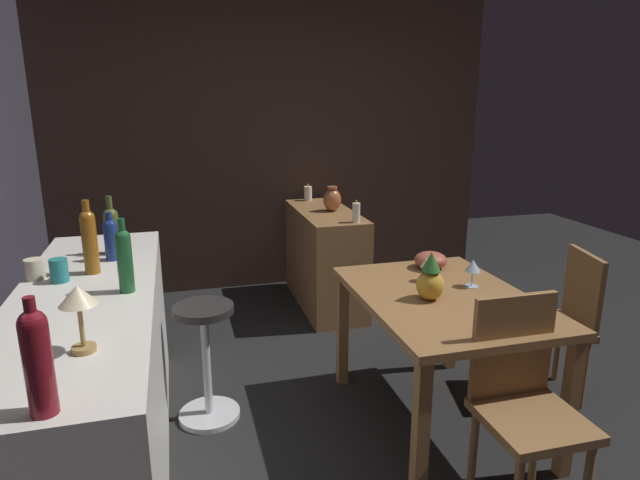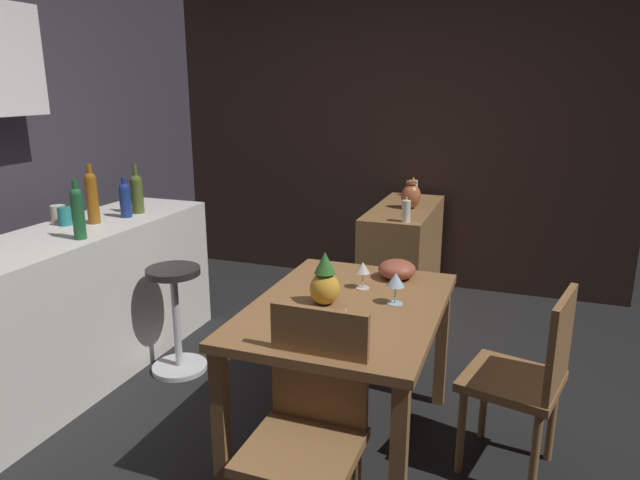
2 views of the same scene
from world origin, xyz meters
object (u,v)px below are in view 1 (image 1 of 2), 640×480
cup_cream (35,269)px  pillar_candle_short (356,213)px  dining_table (443,312)px  vase_copper (332,200)px  sideboard_cabinet (325,258)px  cup_teal (59,270)px  wine_bottle_olive (112,228)px  chair_near_window (524,399)px  wine_bottle_green (124,258)px  wine_bottle_ruby (37,358)px  bar_stool (206,359)px  wine_glass_right (517,300)px  wine_glass_left (473,267)px  wine_bottle_cobalt (111,238)px  chair_by_doorway (560,319)px  counter_lamp (78,302)px  wine_glass_center (427,264)px  pineapple_centerpiece (430,279)px  fruit_bowl (431,260)px  pillar_candle_tall (308,193)px

cup_cream → pillar_candle_short: cup_cream is taller
dining_table → vase_copper: vase_copper is taller
sideboard_cabinet → cup_teal: 2.39m
wine_bottle_olive → chair_near_window: bearing=-127.6°
wine_bottle_green → wine_bottle_ruby: bearing=170.8°
bar_stool → wine_glass_right: size_ratio=4.16×
wine_glass_left → wine_bottle_cobalt: size_ratio=0.59×
cup_teal → cup_cream: bearing=59.7°
chair_by_doorway → wine_glass_left: (-0.01, 0.60, 0.37)m
chair_by_doorway → counter_lamp: size_ratio=3.73×
chair_near_window → pillar_candle_short: pillar_candle_short is taller
sideboard_cabinet → wine_bottle_green: (-1.79, 1.41, 0.65)m
sideboard_cabinet → wine_glass_center: wine_glass_center is taller
pineapple_centerpiece → pillar_candle_short: size_ratio=1.45×
wine_glass_right → wine_glass_left: bearing=-9.3°
dining_table → bar_stool: bearing=72.6°
wine_glass_center → pineapple_centerpiece: bearing=157.4°
wine_glass_center → cup_teal: size_ratio=1.19×
dining_table → wine_glass_left: bearing=-69.2°
wine_glass_left → dining_table: bearing=110.8°
fruit_bowl → wine_bottle_cobalt: bearing=86.0°
dining_table → sideboard_cabinet: size_ratio=1.08×
chair_near_window → bar_stool: (1.01, 1.25, -0.15)m
pillar_candle_tall → pillar_candle_short: size_ratio=0.89×
wine_bottle_olive → wine_bottle_cobalt: bearing=-177.4°
wine_glass_left → chair_by_doorway: bearing=-89.4°
wine_glass_left → vase_copper: bearing=9.0°
wine_glass_right → pillar_candle_tall: (2.71, 0.27, 0.03)m
wine_glass_right → pillar_candle_short: pillar_candle_short is taller
wine_bottle_ruby → wine_bottle_olive: bearing=-1.4°
wine_glass_left → fruit_bowl: 0.36m
wine_bottle_green → pillar_candle_short: 2.02m
wine_glass_right → wine_bottle_olive: (1.10, 1.76, 0.18)m
wine_bottle_ruby → sideboard_cabinet: bearing=-29.9°
chair_near_window → cup_teal: 2.13m
counter_lamp → pillar_candle_tall: (2.83, -1.49, -0.19)m
pineapple_centerpiece → wine_bottle_green: bearing=87.6°
sideboard_cabinet → cup_teal: cup_teal is taller
sideboard_cabinet → wine_glass_left: 1.83m
wine_glass_right → wine_bottle_ruby: wine_bottle_ruby is taller
sideboard_cabinet → pineapple_centerpiece: size_ratio=4.42×
wine_bottle_ruby → cup_teal: size_ratio=2.93×
wine_bottle_ruby → counter_lamp: (0.36, -0.05, 0.01)m
wine_bottle_green → chair_by_doorway: bearing=-88.6°
bar_stool → fruit_bowl: fruit_bowl is taller
chair_by_doorway → wine_bottle_green: size_ratio=2.67×
wine_bottle_green → vase_copper: 2.29m
bar_stool → wine_bottle_cobalt: bearing=68.4°
chair_by_doorway → fruit_bowl: (0.34, 0.67, 0.31)m
chair_near_window → fruit_bowl: chair_near_window is taller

